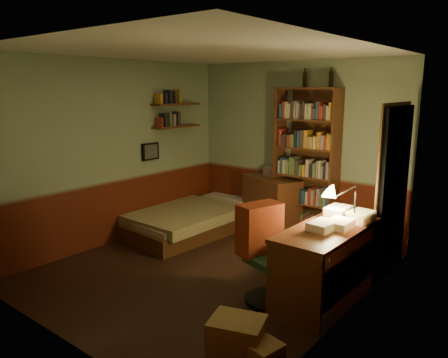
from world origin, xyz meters
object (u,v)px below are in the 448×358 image
Objects in this scene: desk_lamp at (355,197)px; mini_stereo at (274,171)px; bed at (193,211)px; dresser at (271,204)px; bookshelf at (306,164)px; desk at (328,263)px; cardboard_box_b at (261,354)px; cardboard_box_a at (237,338)px; office_chair at (271,259)px.

mini_stereo is at bearing 164.28° from desk_lamp.
dresser is at bearing 44.67° from bed.
desk is (1.17, -1.65, -0.71)m from bookshelf.
desk is at bearing 94.80° from cardboard_box_b.
bookshelf reaches higher than cardboard_box_a.
desk is at bearing -32.41° from mini_stereo.
desk is at bearing 85.26° from cardboard_box_a.
cardboard_box_b is at bearing -36.90° from dresser.
desk reaches higher than bed.
bed is 0.97× the size of bookshelf.
cardboard_box_b is (0.12, -1.43, -0.28)m from desk.
desk is at bearing 67.64° from office_chair.
mini_stereo is at bearing 140.08° from office_chair.
desk_lamp is (0.15, 0.27, 0.68)m from desk.
desk is (1.70, -1.57, -0.03)m from dresser.
mini_stereo is at bearing 179.80° from bookshelf.
bookshelf reaches higher than dresser.
cardboard_box_a is (2.51, -2.20, -0.15)m from bed.
dresser is 3.61× the size of mini_stereo.
office_chair is 2.21× the size of cardboard_box_a.
desk_lamp is at bearing 61.08° from desk.
desk_lamp is 1.94m from cardboard_box_a.
cardboard_box_b is at bearing -47.45° from mini_stereo.
cardboard_box_a is (0.29, -0.96, -0.32)m from office_chair.
bed is at bearing -122.10° from mini_stereo.
office_chair is at bearing 106.65° from cardboard_box_a.
desk_lamp reaches higher than mini_stereo.
mini_stereo is 3.73m from cardboard_box_b.
dresser is 2.36m from desk_lamp.
dresser is 0.98× the size of office_chair.
mini_stereo is at bearing 133.22° from dresser.
mini_stereo is (0.88, 0.92, 0.60)m from bed.
office_chair reaches higher than cardboard_box_a.
bed is at bearing 141.33° from cardboard_box_b.
office_chair is at bearing -105.82° from desk_lamp.
cardboard_box_a is (1.05, -3.08, -0.94)m from bookshelf.
bookshelf reaches higher than bed.
dresser is 3.03× the size of cardboard_box_b.
mini_stereo reaches higher than office_chair.
bookshelf is 2.34m from office_chair.
mini_stereo is 0.46× the size of desk_lamp.
mini_stereo is 0.84× the size of cardboard_box_b.
mini_stereo is 2.58m from office_chair.
office_chair is (0.76, -2.12, -0.62)m from bookshelf.
bed is at bearing 168.99° from office_chair.
dresser is 2.31m from desk.
dresser is at bearing 166.07° from desk_lamp.
bed is 1.23m from dresser.
dresser is 0.43× the size of bookshelf.
desk is at bearing -98.48° from desk_lamp.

